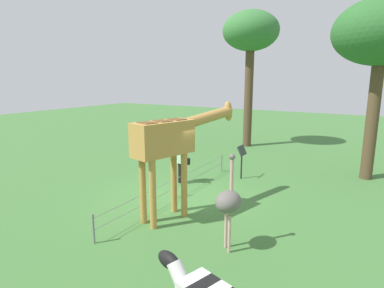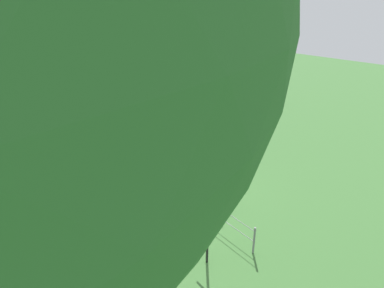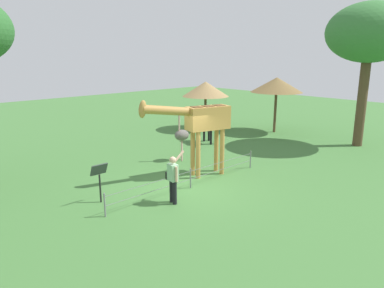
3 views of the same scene
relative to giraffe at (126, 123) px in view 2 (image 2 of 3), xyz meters
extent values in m
plane|color=#427538|center=(1.26, 0.65, -2.18)|extent=(60.00, 60.00, 0.00)
cylinder|color=#BC8942|center=(0.30, 0.15, -1.25)|extent=(0.18, 0.18, 1.87)
cylinder|color=#BC8942|center=(0.18, -0.28, -1.25)|extent=(0.18, 0.18, 1.87)
cylinder|color=#BC8942|center=(-0.77, 0.44, -1.25)|extent=(0.18, 0.18, 1.87)
cylinder|color=#BC8942|center=(-0.88, 0.01, -1.25)|extent=(0.18, 0.18, 1.87)
cube|color=#BC8942|center=(-0.29, 0.08, 0.14)|extent=(1.82, 1.12, 0.90)
cube|color=brown|center=(0.19, -0.05, 0.60)|extent=(0.46, 0.52, 0.02)
cube|color=brown|center=(-0.29, 0.08, 0.60)|extent=(0.46, 0.52, 0.02)
cube|color=brown|center=(-0.77, 0.21, 0.60)|extent=(0.46, 0.52, 0.02)
cylinder|color=#BC8942|center=(1.29, -0.35, 0.54)|extent=(2.14, 0.86, 0.58)
ellipsoid|color=#BC8942|center=(2.30, -0.62, 0.67)|extent=(0.41, 0.34, 0.67)
cylinder|color=brown|center=(2.30, -0.56, 0.85)|extent=(0.05, 0.05, 0.14)
cylinder|color=brown|center=(2.30, -0.68, 0.85)|extent=(0.05, 0.05, 0.14)
cylinder|color=black|center=(2.59, 1.26, -1.79)|extent=(0.14, 0.14, 0.78)
cylinder|color=black|center=(2.62, 1.45, -1.79)|extent=(0.14, 0.14, 0.78)
cube|color=#93C699|center=(2.60, 1.36, -1.13)|extent=(0.30, 0.40, 0.55)
sphere|color=#D8AD8C|center=(2.60, 1.36, -0.71)|extent=(0.22, 0.22, 0.22)
cylinder|color=#D8AD8C|center=(2.28, 1.25, -0.72)|extent=(0.46, 0.16, 0.43)
cylinder|color=#D8AD8C|center=(2.64, 1.57, -1.13)|extent=(0.08, 0.08, 0.50)
cube|color=black|center=(2.61, 1.13, -1.30)|extent=(0.15, 0.22, 0.24)
cylinder|color=silver|center=(-4.04, -2.90, -0.78)|extent=(0.32, 0.48, 0.47)
ellipsoid|color=black|center=(-3.97, -2.66, -0.63)|extent=(0.29, 0.44, 0.22)
cylinder|color=#CC9E93|center=(-0.80, -2.04, -1.73)|extent=(0.07, 0.07, 0.90)
cylinder|color=#CC9E93|center=(-0.96, -2.20, -1.73)|extent=(0.07, 0.07, 0.90)
ellipsoid|color=#66605B|center=(-0.88, -2.12, -1.00)|extent=(0.70, 0.56, 0.49)
cylinder|color=#CC9E93|center=(-0.73, -2.12, -0.45)|extent=(0.08, 0.08, 0.80)
sphere|color=#66605B|center=(-0.73, -2.12, 0.00)|extent=(0.14, 0.14, 0.14)
cylinder|color=brown|center=(-9.52, 2.22, 0.07)|extent=(0.49, 0.49, 4.51)
cylinder|color=black|center=(4.29, -0.34, -1.71)|extent=(0.06, 0.06, 0.95)
cube|color=#333D38|center=(4.29, -0.34, -1.05)|extent=(0.56, 0.21, 0.38)
cylinder|color=slate|center=(-2.24, 0.74, -1.81)|extent=(0.05, 0.05, 0.75)
cylinder|color=slate|center=(1.26, 0.74, -1.81)|extent=(0.05, 0.05, 0.75)
cylinder|color=slate|center=(4.76, 0.74, -1.81)|extent=(0.05, 0.05, 0.75)
cube|color=slate|center=(1.26, 0.74, -1.55)|extent=(7.00, 0.01, 0.01)
cube|color=slate|center=(1.26, 0.74, -1.85)|extent=(7.00, 0.01, 0.01)
camera|label=1|loc=(-7.05, -4.86, 1.70)|focal=29.83mm
camera|label=2|loc=(8.73, -4.27, 3.42)|focal=30.43mm
camera|label=3|loc=(9.76, 9.84, 2.58)|focal=34.00mm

